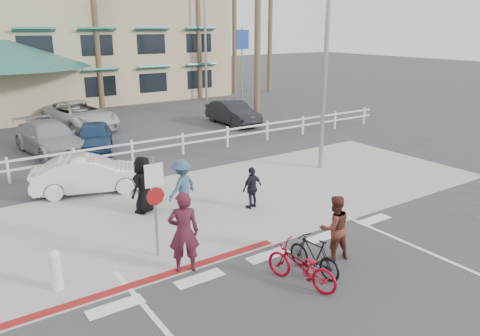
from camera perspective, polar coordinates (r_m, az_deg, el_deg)
ground at (r=11.68m, az=5.30°, el=-11.75°), size 140.00×140.00×0.00m
bike_path at (r=10.44m, az=12.58°, el=-15.86°), size 12.00×16.00×0.01m
sidewalk_plaza at (r=15.06m, az=-5.71°, el=-4.91°), size 22.00×7.00×0.01m
cross_street at (r=18.47m, az=-11.73°, el=-1.01°), size 40.00×5.00×0.01m
parking_lot at (r=27.23m, az=-19.65°, el=4.12°), size 50.00×16.00×0.01m
curb_red at (r=11.20m, az=-11.09°, el=-13.28°), size 7.00×0.25×0.02m
rail_fence at (r=20.30m, az=-12.74°, el=2.01°), size 29.40×0.16×1.00m
building at (r=39.76m, az=-22.83°, el=15.79°), size 28.00×16.00×11.30m
sign_post at (r=11.67m, az=-10.33°, el=-4.13°), size 0.50×0.10×2.90m
bollard_0 at (r=11.21m, az=-21.53°, el=-11.49°), size 0.26×0.26×0.95m
streetlight_0 at (r=18.73m, az=10.44°, el=13.35°), size 0.60×2.00×9.00m
streetlight_1 at (r=36.87m, az=-4.26°, el=15.61°), size 0.60×2.00×9.50m
info_sign at (r=36.36m, az=0.23°, el=12.56°), size 1.20×0.16×5.60m
palm_5 at (r=34.50m, az=-17.35°, el=17.75°), size 4.00×4.00×13.00m
palm_7 at (r=37.76m, az=-5.15°, el=19.04°), size 4.00×4.00×14.00m
palm_8 at (r=40.73m, az=-0.70°, el=19.65°), size 4.00×4.00×15.00m
palm_9 at (r=41.65m, az=3.72°, el=18.18°), size 4.00×4.00×13.00m
palm_11 at (r=29.66m, az=2.19°, el=19.67°), size 4.00×4.00×14.00m
bike_red at (r=10.71m, az=7.44°, el=-11.77°), size 1.08×1.90×0.95m
rider_red at (r=11.05m, az=-6.88°, el=-7.77°), size 0.86×0.73×1.99m
bike_black at (r=11.22m, az=9.01°, el=-10.49°), size 0.56×1.57×0.92m
rider_black at (r=11.81m, az=11.42°, el=-7.15°), size 0.94×0.80×1.67m
pedestrian_a at (r=14.44m, az=-7.07°, el=-2.29°), size 1.27×1.01×1.73m
pedestrian_child at (r=14.81m, az=1.49°, el=-2.42°), size 0.85×0.47×1.36m
pedestrian_b at (r=14.69m, az=-11.72°, el=-2.03°), size 1.05×0.94×1.80m
car_white_sedan at (r=17.04m, az=-17.79°, el=-0.76°), size 4.13×2.48×1.28m
lot_car_1 at (r=22.84m, az=-22.14°, el=3.38°), size 2.60×5.16×1.44m
lot_car_2 at (r=22.68m, az=-17.36°, el=3.64°), size 2.82×4.22×1.33m
lot_car_3 at (r=27.63m, az=-0.88°, el=6.75°), size 1.60×4.26×1.39m
lot_car_5 at (r=27.96m, az=-18.91°, el=6.12°), size 3.39×5.86×1.53m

